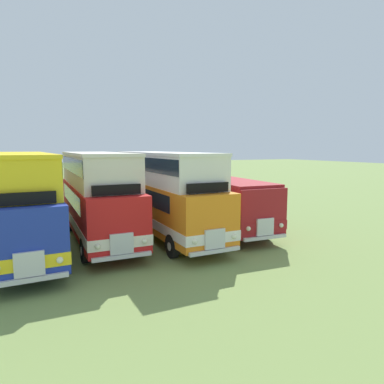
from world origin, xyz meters
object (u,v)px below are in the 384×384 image
bus_sixth_in_row (98,193)px  bus_eighth_in_row (216,198)px  bus_seventh_in_row (165,190)px  bus_fifth_in_row (22,197)px

bus_sixth_in_row → bus_eighth_in_row: (6.87, 0.19, -0.71)m
bus_seventh_in_row → bus_eighth_in_row: (3.44, 0.58, -0.72)m
bus_fifth_in_row → bus_seventh_in_row: same height
bus_fifth_in_row → bus_sixth_in_row: size_ratio=1.20×
bus_seventh_in_row → bus_eighth_in_row: bearing=9.6°
bus_fifth_in_row → bus_sixth_in_row: (3.44, 0.21, -0.01)m
bus_seventh_in_row → bus_eighth_in_row: size_ratio=1.06×
bus_sixth_in_row → bus_eighth_in_row: size_ratio=0.96×
bus_fifth_in_row → bus_eighth_in_row: bearing=2.2°
bus_seventh_in_row → bus_eighth_in_row: 3.56m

